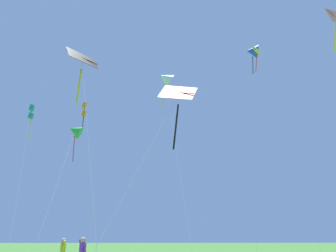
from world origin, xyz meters
TOP-DOWN VIEW (x-y plane):
  - kite_white_distant at (3.32, 29.20)m, footprint 2.07×12.77m
  - kite_black_large at (-1.89, 11.62)m, footprint 3.13×7.35m
  - kite_pink_low at (19.69, 24.72)m, footprint 2.97×7.80m
  - kite_green_small at (-5.51, 29.56)m, footprint 1.65×11.97m
  - kite_blue_delta at (15.61, 38.26)m, footprint 3.94×6.21m
  - kite_yellow_diamond at (14.87, 33.89)m, footprint 4.00×5.55m
  - kite_red_high at (2.86, 11.15)m, footprint 4.71×5.67m
  - kite_teal_box at (-10.29, 30.74)m, footprint 2.94×10.16m
  - kite_orange_box at (-7.01, 42.19)m, footprint 1.98×9.11m

SIDE VIEW (x-z plane):
  - kite_red_high at x=2.86m, z-range 3.33..12.55m
  - kite_black_large at x=-1.89m, z-range 4.37..15.56m
  - kite_green_small at x=-5.51m, z-range 5.49..18.19m
  - kite_teal_box at x=-10.29m, z-range 6.53..21.42m
  - kite_white_distant at x=3.32m, z-range 8.29..26.78m
  - kite_orange_box at x=-7.01m, z-range 8.65..28.22m
  - kite_pink_low at x=19.69m, z-range 9.71..33.25m
  - kite_yellow_diamond at x=14.87m, z-range 10.35..34.71m
  - kite_blue_delta at x=15.61m, z-range 12.50..39.60m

